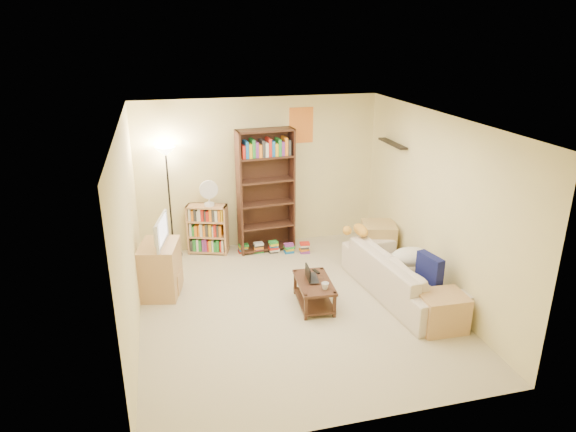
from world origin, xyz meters
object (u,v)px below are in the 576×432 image
(sofa, at_px, (402,274))
(end_cabinet, at_px, (441,312))
(television, at_px, (157,231))
(floor_lamp, at_px, (167,170))
(desk_fan, at_px, (209,192))
(laptop, at_px, (316,278))
(side_table, at_px, (378,241))
(mug, at_px, (325,286))
(tall_bookshelf, at_px, (266,188))
(coffee_table, at_px, (314,290))
(tv_stand, at_px, (160,269))
(short_bookshelf, at_px, (208,229))
(tabby_cat, at_px, (358,230))

(sofa, height_order, end_cabinet, sofa)
(television, distance_m, floor_lamp, 1.35)
(desk_fan, bearing_deg, laptop, -59.16)
(side_table, bearing_deg, floor_lamp, 164.40)
(mug, distance_m, floor_lamp, 3.15)
(sofa, bearing_deg, tall_bookshelf, 31.04)
(tall_bookshelf, relative_size, end_cabinet, 3.65)
(laptop, relative_size, mug, 2.91)
(sofa, bearing_deg, floor_lamp, 49.21)
(coffee_table, bearing_deg, floor_lamp, 134.18)
(laptop, distance_m, tv_stand, 2.18)
(mug, relative_size, floor_lamp, 0.07)
(sofa, bearing_deg, short_bookshelf, 43.45)
(tv_stand, bearing_deg, side_table, 17.65)
(short_bookshelf, bearing_deg, tv_stand, -103.42)
(television, relative_size, desk_fan, 1.61)
(laptop, height_order, floor_lamp, floor_lamp)
(tabby_cat, bearing_deg, tv_stand, 178.20)
(television, bearing_deg, end_cabinet, -106.12)
(sofa, relative_size, end_cabinet, 3.93)
(sofa, xyz_separation_m, tall_bookshelf, (-1.50, 1.98, 0.77))
(tv_stand, xyz_separation_m, tall_bookshelf, (1.75, 1.11, 0.71))
(tabby_cat, xyz_separation_m, tv_stand, (-2.89, 0.09, -0.33))
(tall_bookshelf, distance_m, end_cabinet, 3.42)
(tabby_cat, height_order, television, television)
(television, relative_size, short_bookshelf, 0.83)
(end_cabinet, bearing_deg, mug, 151.87)
(side_table, height_order, end_cabinet, side_table)
(laptop, distance_m, floor_lamp, 2.93)
(tabby_cat, height_order, tall_bookshelf, tall_bookshelf)
(tall_bookshelf, bearing_deg, mug, -86.90)
(mug, height_order, tv_stand, tv_stand)
(sofa, xyz_separation_m, coffee_table, (-1.27, 0.02, -0.09))
(tabby_cat, xyz_separation_m, mug, (-0.84, -1.01, -0.30))
(tv_stand, bearing_deg, end_cabinet, -16.12)
(side_table, xyz_separation_m, end_cabinet, (-0.08, -2.12, -0.06))
(short_bookshelf, xyz_separation_m, desk_fan, (0.05, -0.04, 0.65))
(laptop, relative_size, floor_lamp, 0.19)
(tabby_cat, xyz_separation_m, end_cabinet, (0.45, -1.70, -0.47))
(laptop, distance_m, short_bookshelf, 2.38)
(sofa, height_order, tv_stand, tv_stand)
(mug, relative_size, tall_bookshelf, 0.06)
(tv_stand, relative_size, short_bookshelf, 0.89)
(laptop, distance_m, side_table, 1.81)
(laptop, xyz_separation_m, short_bookshelf, (-1.24, 2.03, 0.05))
(tv_stand, xyz_separation_m, television, (-0.00, 0.00, 0.57))
(television, height_order, floor_lamp, floor_lamp)
(laptop, relative_size, side_table, 0.59)
(end_cabinet, bearing_deg, tall_bookshelf, 118.74)
(mug, height_order, television, television)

